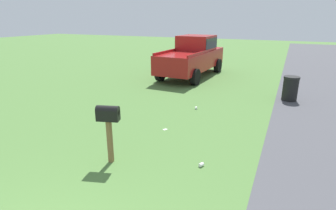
# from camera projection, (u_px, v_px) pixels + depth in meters

# --- Properties ---
(mailbox) EXTENTS (0.33, 0.50, 1.28)m
(mailbox) POSITION_uv_depth(u_px,v_px,m) (108.00, 118.00, 5.55)
(mailbox) COLOR brown
(mailbox) RESTS_ON ground
(pickup_truck) EXTENTS (5.34, 2.30, 2.09)m
(pickup_truck) POSITION_uv_depth(u_px,v_px,m) (193.00, 55.00, 14.23)
(pickup_truck) COLOR maroon
(pickup_truck) RESTS_ON ground
(trash_bin) EXTENTS (0.57, 0.57, 0.92)m
(trash_bin) POSITION_uv_depth(u_px,v_px,m) (290.00, 88.00, 10.08)
(trash_bin) COLOR black
(trash_bin) RESTS_ON ground
(litter_cup_by_mailbox) EXTENTS (0.12, 0.11, 0.08)m
(litter_cup_by_mailbox) POSITION_uv_depth(u_px,v_px,m) (201.00, 165.00, 5.66)
(litter_cup_by_mailbox) COLOR white
(litter_cup_by_mailbox) RESTS_ON ground
(litter_cup_far_scatter) EXTENTS (0.12, 0.11, 0.08)m
(litter_cup_far_scatter) POSITION_uv_depth(u_px,v_px,m) (196.00, 108.00, 9.22)
(litter_cup_far_scatter) COLOR white
(litter_cup_far_scatter) RESTS_ON ground
(litter_wrapper_near_hydrant) EXTENTS (0.15, 0.13, 0.01)m
(litter_wrapper_near_hydrant) POSITION_uv_depth(u_px,v_px,m) (165.00, 129.00, 7.55)
(litter_wrapper_near_hydrant) COLOR silver
(litter_wrapper_near_hydrant) RESTS_ON ground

